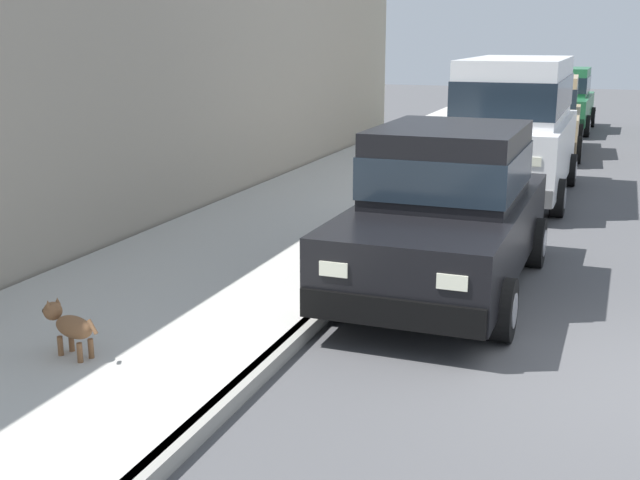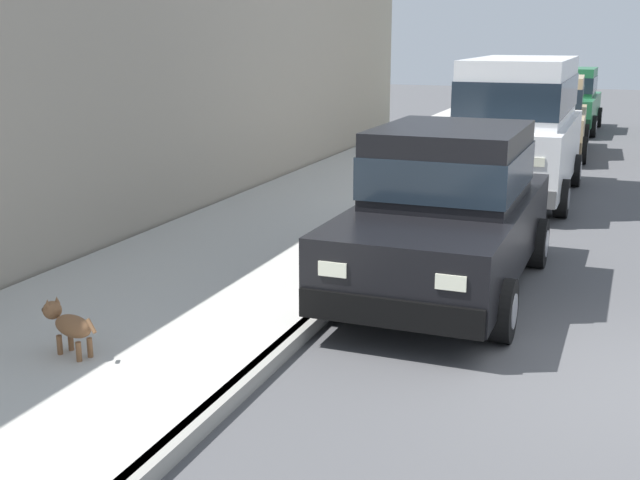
% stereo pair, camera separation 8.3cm
% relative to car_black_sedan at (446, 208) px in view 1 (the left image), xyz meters
% --- Properties ---
extents(curb, '(0.16, 64.00, 0.14)m').
position_rel_car_black_sedan_xyz_m(curb, '(-0.98, -2.07, -0.91)').
color(curb, gray).
rests_on(curb, ground).
extents(sidewalk, '(3.60, 64.00, 0.14)m').
position_rel_car_black_sedan_xyz_m(sidewalk, '(-2.78, -2.07, -0.91)').
color(sidewalk, '#B7B5AD').
rests_on(sidewalk, ground).
extents(car_black_sedan, '(2.08, 4.62, 1.92)m').
position_rel_car_black_sedan_xyz_m(car_black_sedan, '(0.00, 0.00, 0.00)').
color(car_black_sedan, black).
rests_on(car_black_sedan, ground).
extents(car_white_van, '(2.16, 4.91, 2.52)m').
position_rel_car_black_sedan_xyz_m(car_white_van, '(0.02, 5.95, 0.41)').
color(car_white_van, white).
rests_on(car_white_van, ground).
extents(car_tan_sedan, '(2.16, 4.66, 1.92)m').
position_rel_car_black_sedan_xyz_m(car_tan_sedan, '(-0.01, 11.82, 0.00)').
color(car_tan_sedan, tan).
rests_on(car_tan_sedan, ground).
extents(car_green_sedan, '(2.09, 4.63, 1.92)m').
position_rel_car_black_sedan_xyz_m(car_green_sedan, '(0.06, 17.15, 0.00)').
color(car_green_sedan, '#23663D').
rests_on(car_green_sedan, ground).
extents(dog_brown, '(0.74, 0.32, 0.49)m').
position_rel_car_black_sedan_xyz_m(dog_brown, '(-2.65, -3.51, -0.55)').
color(dog_brown, brown).
rests_on(dog_brown, sidewalk).
extents(building_facade, '(0.50, 20.00, 4.45)m').
position_rel_car_black_sedan_xyz_m(building_facade, '(-4.88, 3.71, 1.24)').
color(building_facade, '#9E9384').
rests_on(building_facade, ground).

